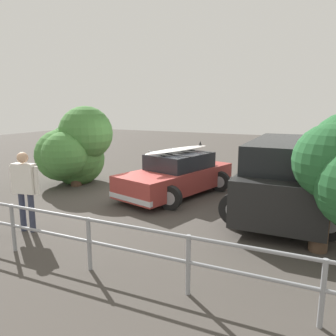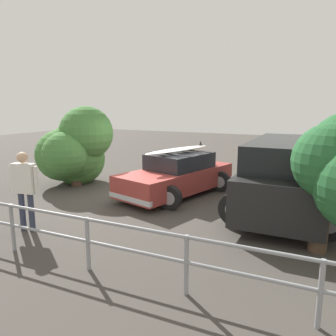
{
  "view_description": "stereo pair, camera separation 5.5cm",
  "coord_description": "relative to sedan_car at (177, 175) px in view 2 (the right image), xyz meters",
  "views": [
    {
      "loc": [
        -4.8,
        8.67,
        2.76
      ],
      "look_at": [
        -0.78,
        0.31,
        0.95
      ],
      "focal_mm": 35.0,
      "sensor_mm": 36.0,
      "label": 1
    },
    {
      "loc": [
        -4.85,
        8.65,
        2.76
      ],
      "look_at": [
        -0.78,
        0.31,
        0.95
      ],
      "focal_mm": 35.0,
      "sensor_mm": 36.0,
      "label": 2
    }
  ],
  "objects": [
    {
      "name": "sedan_car",
      "position": [
        0.0,
        0.0,
        0.0
      ],
      "size": [
        2.83,
        4.27,
        1.57
      ],
      "color": "#9E3833",
      "rests_on": "ground"
    },
    {
      "name": "ground_plane",
      "position": [
        0.79,
        0.33,
        -0.63
      ],
      "size": [
        44.0,
        44.0,
        0.02
      ],
      "primitive_type": "cube",
      "color": "#423D38",
      "rests_on": "ground"
    },
    {
      "name": "bush_near_left",
      "position": [
        3.7,
        0.39,
        0.6
      ],
      "size": [
        2.51,
        2.7,
        2.81
      ],
      "color": "#4C3828",
      "rests_on": "ground"
    },
    {
      "name": "person_bystander",
      "position": [
        1.74,
        4.16,
        0.44
      ],
      "size": [
        0.68,
        0.29,
        1.76
      ],
      "color": "#33384C",
      "rests_on": "ground"
    },
    {
      "name": "suv_car",
      "position": [
        -3.25,
        0.43,
        0.36
      ],
      "size": [
        2.72,
        4.72,
        1.89
      ],
      "color": "black",
      "rests_on": "ground"
    },
    {
      "name": "railing_fence",
      "position": [
        -0.6,
        4.95,
        0.0
      ],
      "size": [
        10.7,
        0.3,
        0.92
      ],
      "color": "gray",
      "rests_on": "ground"
    }
  ]
}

